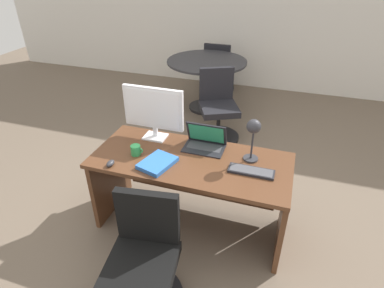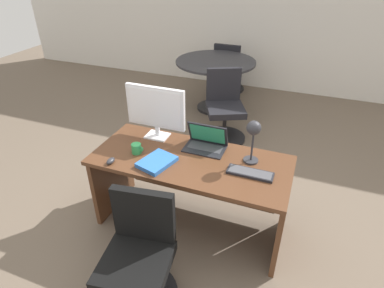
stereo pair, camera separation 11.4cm
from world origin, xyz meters
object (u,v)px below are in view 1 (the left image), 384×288
(monitor, at_px, (153,110))
(desk_lamp, at_px, (253,132))
(book, at_px, (157,163))
(meeting_chair_far, at_px, (218,111))
(desk, at_px, (192,177))
(keyboard, at_px, (251,171))
(meeting_chair_near, at_px, (218,71))
(office_chair, at_px, (144,264))
(meeting_table, at_px, (207,73))
(coffee_mug, at_px, (136,150))
(laptop, at_px, (205,140))
(mouse, at_px, (110,163))

(monitor, distance_m, desk_lamp, 0.88)
(monitor, height_order, book, monitor)
(book, bearing_deg, meeting_chair_far, 88.50)
(desk, height_order, meeting_chair_far, meeting_chair_far)
(keyboard, height_order, meeting_chair_near, meeting_chair_near)
(meeting_chair_far, bearing_deg, book, -91.50)
(meeting_chair_near, bearing_deg, office_chair, -83.22)
(desk, height_order, meeting_chair_near, meeting_chair_near)
(desk, xyz_separation_m, office_chair, (-0.09, -0.81, -0.19))
(meeting_table, bearing_deg, desk, -76.96)
(coffee_mug, distance_m, office_chair, 0.89)
(monitor, distance_m, coffee_mug, 0.39)
(book, bearing_deg, laptop, 53.81)
(laptop, distance_m, coffee_mug, 0.59)
(laptop, relative_size, meeting_table, 0.29)
(mouse, relative_size, meeting_chair_near, 0.11)
(keyboard, relative_size, meeting_chair_near, 0.41)
(book, bearing_deg, desk_lamp, 22.17)
(monitor, height_order, office_chair, monitor)
(laptop, distance_m, meeting_chair_far, 1.51)
(meeting_chair_far, bearing_deg, coffee_mug, -98.95)
(office_chair, distance_m, meeting_table, 3.27)
(desk, relative_size, book, 4.88)
(keyboard, relative_size, coffee_mug, 3.29)
(desk, relative_size, laptop, 4.69)
(mouse, bearing_deg, office_chair, -45.17)
(desk_lamp, distance_m, meeting_table, 2.58)
(desk, relative_size, meeting_chair_far, 1.79)
(desk_lamp, relative_size, meeting_table, 0.32)
(laptop, relative_size, book, 1.04)
(keyboard, xyz_separation_m, coffee_mug, (-0.94, -0.05, 0.03))
(keyboard, bearing_deg, meeting_chair_far, 111.60)
(book, height_order, meeting_chair_far, meeting_chair_far)
(meeting_chair_far, bearing_deg, mouse, -101.51)
(desk, distance_m, meeting_table, 2.47)
(desk, distance_m, monitor, 0.66)
(book, bearing_deg, meeting_table, 97.34)
(desk_lamp, relative_size, meeting_chair_near, 0.44)
(keyboard, distance_m, coffee_mug, 0.94)
(laptop, bearing_deg, meeting_chair_near, 101.61)
(monitor, height_order, mouse, monitor)
(desk_lamp, relative_size, coffee_mug, 3.52)
(laptop, xyz_separation_m, coffee_mug, (-0.50, -0.30, -0.02))
(book, relative_size, office_chair, 0.40)
(desk_lamp, xyz_separation_m, meeting_chair_far, (-0.63, 1.53, -0.62))
(keyboard, relative_size, meeting_table, 0.30)
(desk, bearing_deg, meeting_table, 103.04)
(office_chair, relative_size, meeting_table, 0.70)
(monitor, distance_m, office_chair, 1.24)
(laptop, bearing_deg, meeting_table, 105.43)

